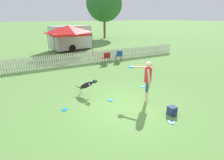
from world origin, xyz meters
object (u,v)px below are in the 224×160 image
object	(u,v)px
frisbee_midfield	(171,122)
folding_chair_blue_left	(119,55)
handler_person	(147,77)
frisbee_near_dog	(111,100)
equipment_trailer	(71,37)
folding_chair_center	(106,57)
backpack_on_grass	(172,111)
tree_left_grove	(104,3)
leaping_dog	(87,85)
frisbee_near_handler	(142,87)
canopy_tent_main	(68,30)
frisbee_far_scatter	(65,109)

from	to	relation	value
frisbee_midfield	folding_chair_blue_left	world-z (taller)	folding_chair_blue_left
handler_person	frisbee_near_dog	bearing A→B (deg)	101.40
folding_chair_blue_left	equipment_trailer	world-z (taller)	equipment_trailer
folding_chair_center	equipment_trailer	distance (m)	6.98
handler_person	frisbee_near_dog	distance (m)	1.80
handler_person	backpack_on_grass	xyz separation A→B (m)	(0.17, -1.29, -0.91)
backpack_on_grass	folding_chair_blue_left	bearing A→B (deg)	73.81
equipment_trailer	folding_chair_blue_left	bearing A→B (deg)	-88.69
folding_chair_blue_left	equipment_trailer	xyz separation A→B (m)	(-1.86, 6.81, 0.75)
tree_left_grove	folding_chair_center	bearing A→B (deg)	-115.03
frisbee_near_dog	folding_chair_center	xyz separation A→B (m)	(2.52, 5.53, 0.50)
leaping_dog	handler_person	bearing A→B (deg)	90.13
equipment_trailer	backpack_on_grass	bearing A→B (deg)	-105.38
handler_person	frisbee_midfield	bearing A→B (deg)	-144.97
handler_person	frisbee_near_handler	size ratio (longest dim) A/B	8.02
folding_chair_blue_left	folding_chair_center	size ratio (longest dim) A/B	1.02
canopy_tent_main	tree_left_grove	world-z (taller)	tree_left_grove
frisbee_near_handler	tree_left_grove	bearing A→B (deg)	69.75
folding_chair_blue_left	tree_left_grove	size ratio (longest dim) A/B	0.11
frisbee_near_dog	equipment_trailer	xyz separation A→B (m)	(1.79, 12.43, 1.26)
frisbee_near_dog	equipment_trailer	bearing A→B (deg)	81.82
backpack_on_grass	folding_chair_blue_left	distance (m)	7.97
frisbee_midfield	backpack_on_grass	world-z (taller)	backpack_on_grass
frisbee_far_scatter	frisbee_near_dog	bearing A→B (deg)	-3.52
backpack_on_grass	folding_chair_center	size ratio (longest dim) A/B	0.37
backpack_on_grass	leaping_dog	bearing A→B (deg)	124.71
frisbee_far_scatter	equipment_trailer	bearing A→B (deg)	73.32
folding_chair_center	tree_left_grove	world-z (taller)	tree_left_grove
leaping_dog	frisbee_far_scatter	xyz separation A→B (m)	(-1.24, -0.86, -0.46)
frisbee_near_handler	frisbee_midfield	world-z (taller)	same
frisbee_midfield	tree_left_grove	distance (m)	24.18
frisbee_near_dog	tree_left_grove	xyz separation A→B (m)	(9.18, 19.80, 5.12)
backpack_on_grass	frisbee_far_scatter	bearing A→B (deg)	147.08
frisbee_near_dog	equipment_trailer	distance (m)	12.62
handler_person	frisbee_far_scatter	size ratio (longest dim) A/B	8.02
handler_person	tree_left_grove	bearing A→B (deg)	20.94
handler_person	tree_left_grove	world-z (taller)	tree_left_grove
leaping_dog	canopy_tent_main	xyz separation A→B (m)	(1.66, 9.07, 1.70)
frisbee_near_handler	backpack_on_grass	xyz separation A→B (m)	(-0.67, -2.60, 0.15)
leaping_dog	tree_left_grove	world-z (taller)	tree_left_grove
frisbee_near_dog	canopy_tent_main	size ratio (longest dim) A/B	0.07
frisbee_far_scatter	folding_chair_blue_left	bearing A→B (deg)	44.75
frisbee_midfield	canopy_tent_main	bearing A→B (deg)	90.22
handler_person	frisbee_near_dog	world-z (taller)	handler_person
folding_chair_center	leaping_dog	bearing A→B (deg)	57.10
frisbee_midfield	folding_chair_center	xyz separation A→B (m)	(1.47, 7.92, 0.50)
equipment_trailer	frisbee_near_handler	bearing A→B (deg)	-102.48
folding_chair_center	equipment_trailer	world-z (taller)	equipment_trailer
handler_person	canopy_tent_main	world-z (taller)	canopy_tent_main
canopy_tent_main	equipment_trailer	bearing A→B (deg)	71.75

